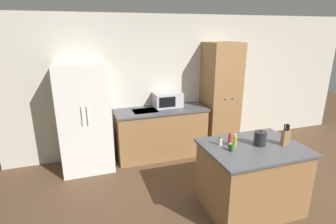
# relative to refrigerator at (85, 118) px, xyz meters

# --- Properties ---
(ground_plane) EXTENTS (14.00, 14.00, 0.00)m
(ground_plane) POSITION_rel_refrigerator_xyz_m (2.15, -1.95, -0.91)
(ground_plane) COLOR brown
(wall_back) EXTENTS (7.20, 0.06, 2.60)m
(wall_back) POSITION_rel_refrigerator_xyz_m (2.15, 0.38, 0.39)
(wall_back) COLOR beige
(wall_back) RESTS_ON ground_plane
(refrigerator) EXTENTS (0.83, 0.73, 1.83)m
(refrigerator) POSITION_rel_refrigerator_xyz_m (0.00, 0.00, 0.00)
(refrigerator) COLOR white
(refrigerator) RESTS_ON ground_plane
(back_counter) EXTENTS (1.70, 0.65, 0.92)m
(back_counter) POSITION_rel_refrigerator_xyz_m (1.34, 0.05, -0.45)
(back_counter) COLOR olive
(back_counter) RESTS_ON ground_plane
(pantry_cabinet) EXTENTS (0.62, 0.64, 2.10)m
(pantry_cabinet) POSITION_rel_refrigerator_xyz_m (2.57, 0.04, 0.14)
(pantry_cabinet) COLOR olive
(pantry_cabinet) RESTS_ON ground_plane
(kitchen_island) EXTENTS (1.26, 0.95, 0.90)m
(kitchen_island) POSITION_rel_refrigerator_xyz_m (2.02, -1.83, -0.46)
(kitchen_island) COLOR olive
(kitchen_island) RESTS_ON ground_plane
(microwave) EXTENTS (0.52, 0.34, 0.27)m
(microwave) POSITION_rel_refrigerator_xyz_m (1.52, 0.17, 0.14)
(microwave) COLOR #B2B5B7
(microwave) RESTS_ON back_counter
(knife_block) EXTENTS (0.10, 0.06, 0.29)m
(knife_block) POSITION_rel_refrigerator_xyz_m (2.41, -1.92, 0.10)
(knife_block) COLOR olive
(knife_block) RESTS_ON kitchen_island
(spice_bottle_tall_dark) EXTENTS (0.04, 0.04, 0.15)m
(spice_bottle_tall_dark) POSITION_rel_refrigerator_xyz_m (1.76, -1.66, 0.06)
(spice_bottle_tall_dark) COLOR #B2281E
(spice_bottle_tall_dark) RESTS_ON kitchen_island
(spice_bottle_short_red) EXTENTS (0.04, 0.04, 0.08)m
(spice_bottle_short_red) POSITION_rel_refrigerator_xyz_m (1.67, -1.82, 0.02)
(spice_bottle_short_red) COLOR #337033
(spice_bottle_short_red) RESTS_ON kitchen_island
(spice_bottle_amber_oil) EXTENTS (0.05, 0.05, 0.12)m
(spice_bottle_amber_oil) POSITION_rel_refrigerator_xyz_m (1.62, -1.65, 0.04)
(spice_bottle_amber_oil) COLOR beige
(spice_bottle_amber_oil) RESTS_ON kitchen_island
(spice_bottle_green_herb) EXTENTS (0.04, 0.04, 0.18)m
(spice_bottle_green_herb) POSITION_rel_refrigerator_xyz_m (1.76, -1.77, 0.07)
(spice_bottle_green_herb) COLOR gold
(spice_bottle_green_herb) RESTS_ON kitchen_island
(spice_bottle_pale_salt) EXTENTS (0.04, 0.04, 0.10)m
(spice_bottle_pale_salt) POSITION_rel_refrigerator_xyz_m (1.67, -1.87, 0.03)
(spice_bottle_pale_salt) COLOR #337033
(spice_bottle_pale_salt) RESTS_ON kitchen_island
(kettle) EXTENTS (0.15, 0.15, 0.21)m
(kettle) POSITION_rel_refrigerator_xyz_m (2.10, -1.82, 0.08)
(kettle) COLOR #232326
(kettle) RESTS_ON kitchen_island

